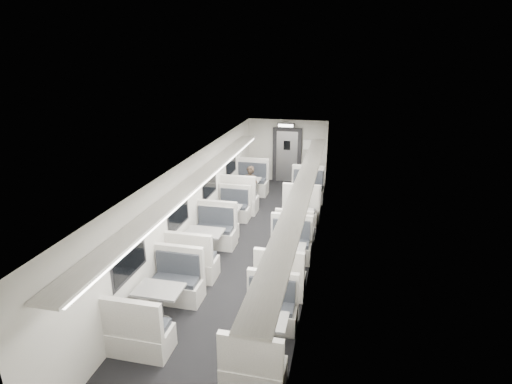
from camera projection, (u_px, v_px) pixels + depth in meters
The scene contains 19 objects.
room at pixel (252, 207), 9.74m from camera, with size 3.24×12.24×2.64m.
booth_left_a at pixel (245, 190), 13.29m from camera, with size 1.16×2.35×1.25m.
booth_left_b at pixel (227, 217), 11.30m from camera, with size 0.96×1.94×1.04m.
booth_left_c at pixel (205, 245), 9.56m from camera, with size 1.07×2.17×1.16m.
booth_left_d at pixel (160, 305), 7.31m from camera, with size 1.03×2.08×1.11m.
booth_right_a at pixel (305, 198), 12.64m from camera, with size 1.10×2.23×1.19m.
booth_right_b at pixel (298, 222), 11.01m from camera, with size 0.97×1.96×1.05m.
booth_right_c at pixel (286, 261), 8.90m from camera, with size 1.02×2.06×1.10m.
booth_right_d at pixel (263, 335), 6.58m from camera, with size 0.95×1.94×1.04m.
passenger at pixel (250, 188), 12.68m from camera, with size 0.51×0.34×1.40m, color black.
window_a at pixel (231, 162), 13.13m from camera, with size 0.02×1.18×0.84m, color black.
window_b at pixel (210, 182), 11.10m from camera, with size 0.02×1.18×0.84m, color black.
window_c at pixel (178, 211), 9.07m from camera, with size 0.02×1.18×0.84m, color black.
window_d at pixel (129, 257), 7.04m from camera, with size 0.02×1.18×0.84m, color black.
luggage_rack_left at pixel (198, 179), 9.48m from camera, with size 0.46×10.40×0.09m.
luggage_rack_right at pixel (303, 186), 8.97m from camera, with size 0.46×10.40×0.09m.
vestibule_door at pixel (287, 156), 15.26m from camera, with size 1.10×0.13×2.10m.
exit_sign at pixel (286, 125), 14.40m from camera, with size 0.62×0.12×0.16m.
wall_notice at pixel (307, 145), 14.94m from camera, with size 0.32×0.02×0.40m, color white.
Camera 1 is at (2.06, -8.84, 4.75)m, focal length 28.00 mm.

